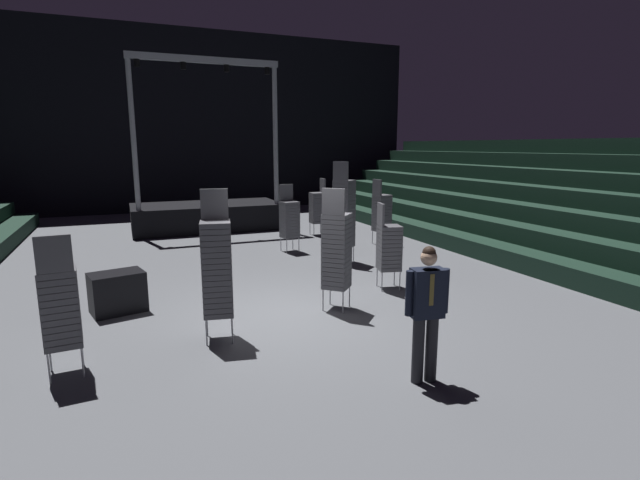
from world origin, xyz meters
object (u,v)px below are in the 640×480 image
(man_with_tie, at_px, (427,307))
(chair_stack_front_right, at_px, (289,218))
(stage_riser, at_px, (207,212))
(chair_stack_rear_left, at_px, (317,207))
(chair_stack_mid_centre, at_px, (217,267))
(chair_stack_rear_centre, at_px, (344,213))
(chair_stack_mid_left, at_px, (337,250))
(chair_stack_front_left, at_px, (60,306))
(equipment_road_case, at_px, (118,292))
(chair_stack_rear_right, at_px, (382,212))
(chair_stack_mid_right, at_px, (389,246))

(man_with_tie, bearing_deg, chair_stack_front_right, -86.74)
(stage_riser, relative_size, chair_stack_rear_left, 3.04)
(chair_stack_front_right, xyz_separation_m, chair_stack_rear_left, (1.69, 2.07, 0.00))
(chair_stack_mid_centre, relative_size, chair_stack_rear_centre, 0.90)
(chair_stack_front_right, relative_size, chair_stack_mid_centre, 0.82)
(chair_stack_mid_left, bearing_deg, chair_stack_front_right, 124.55)
(chair_stack_mid_left, relative_size, chair_stack_rear_centre, 0.87)
(stage_riser, bearing_deg, chair_stack_front_left, -108.57)
(stage_riser, xyz_separation_m, equipment_road_case, (-2.93, -8.22, -0.24))
(man_with_tie, distance_m, chair_stack_rear_left, 10.25)
(chair_stack_mid_centre, bearing_deg, chair_stack_rear_right, -126.79)
(equipment_road_case, bearing_deg, chair_stack_front_left, -104.81)
(chair_stack_mid_left, bearing_deg, equipment_road_case, -156.44)
(chair_stack_front_left, bearing_deg, chair_stack_mid_right, 12.25)
(man_with_tie, xyz_separation_m, chair_stack_rear_right, (3.77, 7.76, -0.01))
(chair_stack_front_right, height_order, chair_stack_mid_left, chair_stack_mid_left)
(chair_stack_mid_centre, height_order, chair_stack_rear_left, chair_stack_mid_centre)
(stage_riser, bearing_deg, chair_stack_mid_left, -85.48)
(chair_stack_front_right, bearing_deg, chair_stack_mid_left, 73.25)
(stage_riser, distance_m, chair_stack_rear_right, 6.48)
(stage_riser, distance_m, man_with_tie, 12.51)
(man_with_tie, relative_size, equipment_road_case, 1.95)
(chair_stack_rear_left, bearing_deg, chair_stack_rear_right, -149.71)
(chair_stack_front_left, distance_m, chair_stack_mid_left, 4.42)
(chair_stack_rear_right, bearing_deg, chair_stack_mid_left, -44.28)
(chair_stack_front_right, xyz_separation_m, chair_stack_rear_centre, (0.87, -1.72, 0.34))
(equipment_road_case, bearing_deg, chair_stack_mid_left, -19.96)
(chair_stack_mid_right, relative_size, chair_stack_rear_right, 0.91)
(chair_stack_rear_left, height_order, equipment_road_case, chair_stack_rear_left)
(chair_stack_rear_centre, bearing_deg, chair_stack_front_left, -91.58)
(chair_stack_rear_left, bearing_deg, chair_stack_front_right, 142.07)
(stage_riser, bearing_deg, chair_stack_mid_centre, -98.32)
(man_with_tie, height_order, chair_stack_rear_centre, chair_stack_rear_centre)
(chair_stack_rear_centre, bearing_deg, chair_stack_mid_centre, -82.45)
(chair_stack_front_left, height_order, chair_stack_rear_right, chair_stack_rear_right)
(stage_riser, height_order, chair_stack_rear_right, stage_riser)
(stage_riser, height_order, chair_stack_rear_centre, stage_riser)
(stage_riser, height_order, chair_stack_mid_right, stage_riser)
(chair_stack_mid_right, bearing_deg, chair_stack_rear_right, 166.18)
(chair_stack_mid_right, distance_m, chair_stack_mid_centre, 4.01)
(chair_stack_front_right, distance_m, chair_stack_mid_left, 4.99)
(chair_stack_mid_centre, relative_size, chair_stack_rear_left, 1.23)
(man_with_tie, xyz_separation_m, chair_stack_mid_centre, (-2.14, 2.33, 0.16))
(chair_stack_rear_centre, xyz_separation_m, equipment_road_case, (-5.33, -1.87, -0.92))
(chair_stack_front_left, xyz_separation_m, chair_stack_front_right, (5.08, 5.93, 0.00))
(chair_stack_mid_left, distance_m, chair_stack_mid_centre, 2.32)
(man_with_tie, height_order, chair_stack_mid_centre, chair_stack_mid_centre)
(man_with_tie, height_order, chair_stack_mid_right, chair_stack_mid_right)
(stage_riser, relative_size, chair_stack_rear_centre, 2.23)
(stage_riser, distance_m, chair_stack_mid_centre, 10.28)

